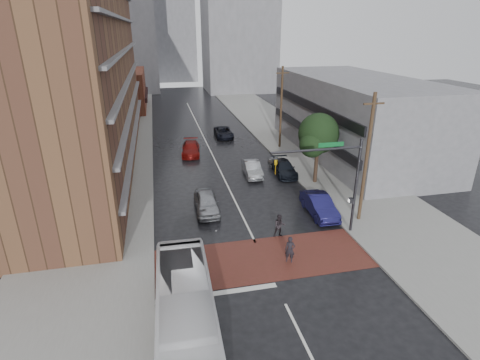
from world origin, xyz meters
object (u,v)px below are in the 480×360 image
pedestrian_b (280,226)px  car_travel_a (206,203)px  car_travel_c (191,149)px  car_parked_far (281,165)px  pedestrian_a (290,250)px  car_parked_near (319,205)px  car_parked_mid (284,168)px  transit_bus (187,325)px  car_travel_b (252,169)px  suv_travel (224,132)px

pedestrian_b → car_travel_a: (-4.62, 5.16, -0.08)m
car_travel_c → car_parked_far: (8.79, -7.59, -0.10)m
pedestrian_a → car_travel_a: bearing=141.0°
car_parked_near → car_parked_mid: (0.16, 9.21, -0.11)m
car_parked_near → car_parked_far: car_parked_near is taller
transit_bus → car_travel_b: bearing=69.7°
car_parked_mid → transit_bus: bearing=-115.3°
car_parked_near → car_travel_a: bearing=165.5°
pedestrian_b → car_travel_c: 21.06m
car_travel_b → car_parked_far: bearing=16.1°
car_travel_b → suv_travel: car_travel_b is taller
pedestrian_a → pedestrian_b: pedestrian_a is taller
transit_bus → pedestrian_b: 11.74m
car_travel_a → suv_travel: car_travel_a is taller
car_travel_c → car_parked_near: 19.92m
suv_travel → car_parked_far: size_ratio=1.34×
car_travel_a → car_travel_b: bearing=52.2°
car_parked_near → car_parked_mid: 9.21m
car_travel_c → car_parked_near: size_ratio=1.04×
transit_bus → suv_travel: (8.23, 36.49, -0.87)m
pedestrian_b → car_parked_far: bearing=79.3°
pedestrian_a → pedestrian_b: 3.19m
transit_bus → suv_travel: size_ratio=2.25×
car_travel_b → car_travel_c: bearing=126.7°
pedestrian_b → car_travel_c: (-4.41, 20.59, -0.13)m
pedestrian_b → suv_travel: 27.44m
car_travel_c → car_parked_mid: (8.79, -8.75, -0.04)m
transit_bus → suv_travel: transit_bus is taller
transit_bus → pedestrian_b: (7.42, 9.07, -0.70)m
transit_bus → car_parked_near: size_ratio=2.29×
transit_bus → car_parked_far: size_ratio=3.01×
suv_travel → car_parked_mid: (3.57, -15.58, 0.00)m
suv_travel → transit_bus: bearing=-101.3°
transit_bus → suv_travel: bearing=78.8°
pedestrian_b → car_travel_c: bearing=110.0°
car_travel_a → car_travel_b: size_ratio=1.04×
car_travel_c → car_parked_near: bearing=-57.9°
suv_travel → car_parked_far: suv_travel is taller
car_travel_a → car_parked_near: car_parked_near is taller
pedestrian_b → car_parked_near: size_ratio=0.36×
car_parked_near → car_parked_mid: bearing=90.5°
car_travel_a → car_parked_far: car_travel_a is taller
transit_bus → pedestrian_b: size_ratio=6.45×
pedestrian_a → car_parked_near: pedestrian_a is taller
suv_travel → pedestrian_a: bearing=-90.7°
car_travel_a → car_travel_b: car_travel_a is taller
pedestrian_a → car_parked_mid: pedestrian_a is taller
pedestrian_a → car_travel_b: size_ratio=0.40×
car_parked_mid → car_parked_far: size_ratio=1.29×
car_travel_b → car_travel_c: (-5.49, 8.34, 0.00)m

